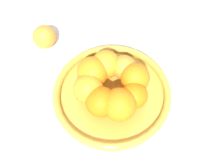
# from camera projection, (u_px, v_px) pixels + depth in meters

# --- Properties ---
(ground_plane) EXTENTS (4.00, 4.00, 0.00)m
(ground_plane) POSITION_uv_depth(u_px,v_px,m) (112.00, 97.00, 0.83)
(ground_plane) COLOR beige
(fruit_bowl) EXTENTS (0.31, 0.31, 0.03)m
(fruit_bowl) POSITION_uv_depth(u_px,v_px,m) (112.00, 94.00, 0.82)
(fruit_bowl) COLOR gold
(fruit_bowl) RESTS_ON ground_plane
(orange_pile) EXTENTS (0.19, 0.18, 0.08)m
(orange_pile) POSITION_uv_depth(u_px,v_px,m) (111.00, 85.00, 0.77)
(orange_pile) COLOR orange
(orange_pile) RESTS_ON fruit_bowl
(stray_orange) EXTENTS (0.07, 0.07, 0.07)m
(stray_orange) POSITION_uv_depth(u_px,v_px,m) (44.00, 37.00, 0.89)
(stray_orange) COLOR orange
(stray_orange) RESTS_ON ground_plane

